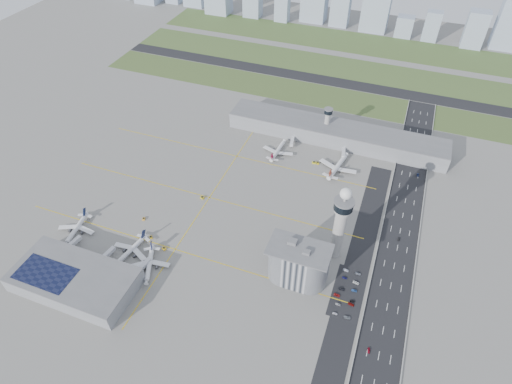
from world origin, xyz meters
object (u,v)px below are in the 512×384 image
(jet_bridge_near_0, at_px, (66,250))
(car_lot_4, at_px, (345,278))
(tug_1, at_px, (151,237))
(car_lot_9, at_px, (354,291))
(airplane_near_b, at_px, (129,249))
(car_lot_5, at_px, (346,270))
(car_lot_1, at_px, (338,304))
(jet_bridge_near_1, at_px, (101,262))
(car_hw_4, at_px, (411,135))
(admin_building, at_px, (298,263))
(car_hw_1, at_px, (399,239))
(car_lot_11, at_px, (358,274))
(airplane_near_c, at_px, (149,263))
(tug_5, at_px, (318,163))
(car_hw_2, at_px, (418,175))
(car_lot_6, at_px, (347,317))
(car_lot_2, at_px, (337,295))
(jet_bridge_near_2, at_px, (137,274))
(car_lot_8, at_px, (353,301))
(tug_0, at_px, (144,219))
(tug_2, at_px, (164,248))
(car_lot_7, at_px, (351,304))
(tug_4, at_px, (314,162))
(secondary_tower, at_px, (327,121))
(jet_bridge_far_1, at_px, (344,149))
(car_lot_3, at_px, (341,289))
(car_lot_10, at_px, (356,283))
(tug_3, at_px, (202,198))
(jet_bridge_far_0, at_px, (293,138))
(car_lot_0, at_px, (335,313))
(airplane_far_a, at_px, (278,148))
(control_tower, at_px, (341,221))
(car_hw_0, at_px, (369,350))

(jet_bridge_near_0, distance_m, car_lot_4, 202.91)
(tug_1, height_order, car_lot_9, tug_1)
(airplane_near_b, height_order, car_lot_5, airplane_near_b)
(car_lot_1, xyz_separation_m, car_lot_9, (7.93, 14.48, 0.02))
(airplane_near_b, height_order, jet_bridge_near_1, airplane_near_b)
(airplane_near_b, xyz_separation_m, car_hw_4, (178.09, 226.82, -4.29))
(admin_building, relative_size, car_hw_1, 12.19)
(airplane_near_b, height_order, car_lot_11, airplane_near_b)
(airplane_near_c, relative_size, tug_5, 12.24)
(car_hw_2, bearing_deg, car_lot_6, -97.28)
(car_lot_2, relative_size, car_hw_1, 1.26)
(airplane_near_b, bearing_deg, jet_bridge_near_2, 55.16)
(car_lot_8, bearing_deg, admin_building, 74.88)
(tug_0, bearing_deg, car_lot_4, -23.15)
(tug_0, bearing_deg, tug_2, -57.98)
(car_lot_4, bearing_deg, jet_bridge_near_2, 109.31)
(jet_bridge_near_0, xyz_separation_m, car_hw_1, (227.83, 99.32, -2.28))
(car_lot_7, distance_m, car_hw_1, 72.71)
(tug_4, bearing_deg, car_lot_9, 10.25)
(secondary_tower, height_order, car_lot_7, secondary_tower)
(jet_bridge_far_1, distance_m, car_lot_6, 177.95)
(admin_building, distance_m, car_hw_1, 88.34)
(car_lot_1, xyz_separation_m, car_lot_7, (8.09, 3.10, 0.03))
(tug_4, relative_size, car_lot_3, 0.76)
(tug_4, distance_m, car_lot_10, 132.92)
(secondary_tower, bearing_deg, car_lot_1, -73.59)
(tug_4, xyz_separation_m, car_lot_10, (61.57, -117.80, -0.34))
(car_lot_11, bearing_deg, car_lot_1, 162.20)
(tug_0, relative_size, tug_3, 0.87)
(jet_bridge_far_0, distance_m, jet_bridge_far_1, 50.00)
(car_lot_6, bearing_deg, car_lot_9, -7.89)
(car_lot_3, bearing_deg, tug_1, 89.17)
(car_lot_6, bearing_deg, car_lot_0, 82.29)
(airplane_far_a, distance_m, car_lot_2, 161.78)
(tug_0, height_order, tug_1, tug_1)
(tug_1, height_order, car_hw_4, tug_1)
(tug_1, relative_size, car_lot_8, 0.85)
(tug_2, distance_m, car_hw_1, 177.36)
(control_tower, xyz_separation_m, tug_2, (-119.66, -40.77, -34.15))
(tug_1, xyz_separation_m, car_hw_4, (171.80, 208.37, -0.23))
(tug_3, height_order, car_lot_1, tug_3)
(jet_bridge_far_0, height_order, car_hw_4, jet_bridge_far_0)
(car_lot_5, height_order, car_lot_10, car_lot_5)
(car_hw_0, xyz_separation_m, car_hw_2, (13.01, 180.26, -0.01))
(admin_building, bearing_deg, car_lot_11, 23.73)
(car_lot_7, distance_m, car_lot_9, 11.38)
(control_tower, bearing_deg, car_lot_1, -73.81)
(car_lot_10, xyz_separation_m, car_hw_4, (17.11, 194.45, -0.01))
(airplane_near_c, xyz_separation_m, tug_3, (3.69, 78.01, -3.90))
(car_lot_4, bearing_deg, tug_4, 23.88)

